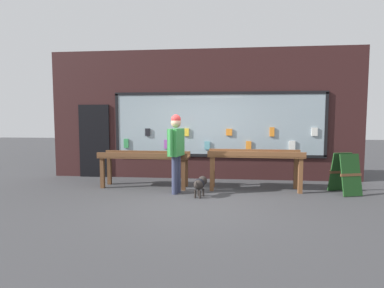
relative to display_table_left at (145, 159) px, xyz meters
The scene contains 7 objects.
ground_plane 1.86m from the display_table_left, 39.41° to the right, with size 40.00×40.00×0.00m, color #38383A.
shopfront_facade 2.15m from the display_table_left, 44.56° to the left, with size 8.72×0.29×3.61m.
display_table_left is the anchor object (origin of this frame).
display_table_right 2.66m from the display_table_left, ahead, with size 2.22×0.68×0.94m.
person_browsing 1.07m from the display_table_left, 31.41° to the right, with size 0.33×0.68×1.78m.
small_dog 1.67m from the display_table_left, 28.78° to the right, with size 0.32×0.53×0.43m.
sandwich_board_sign 4.67m from the display_table_left, ahead, with size 0.60×0.70×0.91m.
Camera 1 is at (0.57, -6.06, 1.67)m, focal length 28.00 mm.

